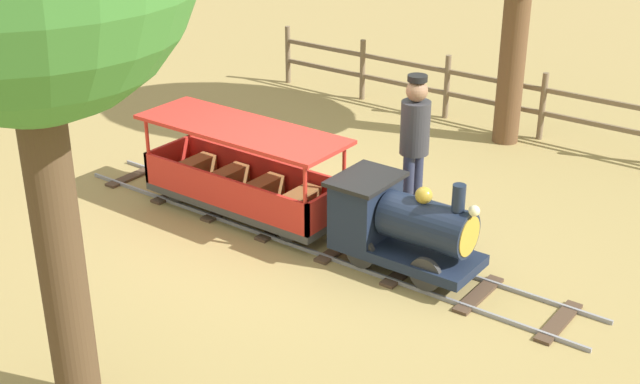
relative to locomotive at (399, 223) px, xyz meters
name	(u,v)px	position (x,y,z in m)	size (l,w,h in m)	color
ground_plane	(304,236)	(0.00, -1.12, -0.48)	(60.00, 60.00, 0.00)	#A38C51
track	(311,237)	(0.00, -1.03, -0.47)	(0.75, 6.05, 0.04)	gray
locomotive	(399,223)	(0.00, 0.00, 0.00)	(0.71, 1.45, 0.99)	#192338
passenger_car	(243,180)	(0.00, -1.93, -0.06)	(0.81, 2.35, 0.97)	#3F3F3F
conductor_person	(415,139)	(-0.90, -0.39, 0.47)	(0.30, 0.30, 1.62)	#282D47
fence_section	(493,94)	(-4.07, -1.03, 0.00)	(0.08, 7.13, 0.90)	#756047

